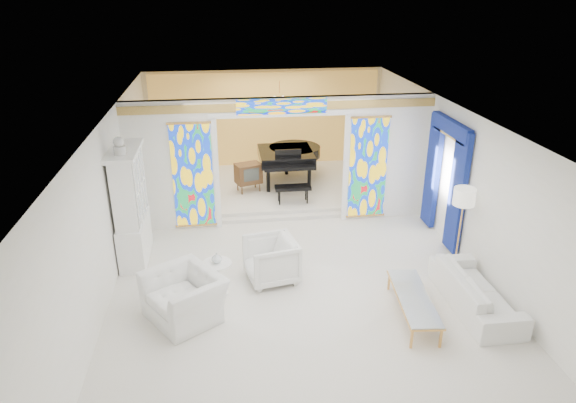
{
  "coord_description": "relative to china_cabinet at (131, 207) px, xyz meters",
  "views": [
    {
      "loc": [
        -1.35,
        -9.15,
        5.28
      ],
      "look_at": [
        -0.09,
        0.2,
        1.28
      ],
      "focal_mm": 32.0,
      "sensor_mm": 36.0,
      "label": 1
    }
  ],
  "objects": [
    {
      "name": "floor",
      "position": [
        3.22,
        -0.6,
        -1.17
      ],
      "size": [
        12.0,
        12.0,
        0.0
      ],
      "primitive_type": "plane",
      "color": "silver",
      "rests_on": "ground"
    },
    {
      "name": "ceiling",
      "position": [
        3.22,
        -0.6,
        1.83
      ],
      "size": [
        7.0,
        12.0,
        0.02
      ],
      "primitive_type": "cube",
      "color": "white",
      "rests_on": "wall_back"
    },
    {
      "name": "wall_back",
      "position": [
        3.22,
        5.4,
        0.33
      ],
      "size": [
        7.0,
        0.02,
        3.0
      ],
      "primitive_type": "cube",
      "color": "white",
      "rests_on": "floor"
    },
    {
      "name": "wall_left",
      "position": [
        -0.28,
        -0.6,
        0.33
      ],
      "size": [
        0.02,
        12.0,
        3.0
      ],
      "primitive_type": "cube",
      "color": "white",
      "rests_on": "floor"
    },
    {
      "name": "wall_right",
      "position": [
        6.72,
        -0.6,
        0.33
      ],
      "size": [
        0.02,
        12.0,
        3.0
      ],
      "primitive_type": "cube",
      "color": "white",
      "rests_on": "floor"
    },
    {
      "name": "partition_wall",
      "position": [
        3.22,
        1.4,
        0.48
      ],
      "size": [
        7.0,
        0.22,
        3.0
      ],
      "color": "white",
      "rests_on": "floor"
    },
    {
      "name": "stained_glass_left",
      "position": [
        1.19,
        1.29,
        0.13
      ],
      "size": [
        0.9,
        0.04,
        2.4
      ],
      "primitive_type": "cube",
      "color": "gold",
      "rests_on": "partition_wall"
    },
    {
      "name": "stained_glass_right",
      "position": [
        5.25,
        1.29,
        0.13
      ],
      "size": [
        0.9,
        0.04,
        2.4
      ],
      "primitive_type": "cube",
      "color": "gold",
      "rests_on": "partition_wall"
    },
    {
      "name": "stained_glass_transom",
      "position": [
        3.22,
        1.29,
        1.65
      ],
      "size": [
        2.0,
        0.04,
        0.34
      ],
      "primitive_type": "cube",
      "color": "gold",
      "rests_on": "partition_wall"
    },
    {
      "name": "alcove_platform",
      "position": [
        3.22,
        3.5,
        -1.08
      ],
      "size": [
        6.8,
        3.8,
        0.18
      ],
      "primitive_type": "cube",
      "color": "silver",
      "rests_on": "floor"
    },
    {
      "name": "gold_curtain_back",
      "position": [
        3.22,
        5.28,
        0.33
      ],
      "size": [
        6.7,
        0.1,
        2.9
      ],
      "primitive_type": "cube",
      "color": "#FFC258",
      "rests_on": "wall_back"
    },
    {
      "name": "chandelier",
      "position": [
        3.42,
        3.4,
        1.38
      ],
      "size": [
        0.48,
        0.48,
        0.3
      ],
      "primitive_type": "cylinder",
      "color": "gold",
      "rests_on": "ceiling"
    },
    {
      "name": "blue_drapes",
      "position": [
        6.62,
        0.1,
        0.41
      ],
      "size": [
        0.14,
        1.85,
        2.65
      ],
      "color": "navy",
      "rests_on": "wall_right"
    },
    {
      "name": "china_cabinet",
      "position": [
        0.0,
        0.0,
        0.0
      ],
      "size": [
        0.56,
        1.46,
        2.72
      ],
      "color": "white",
      "rests_on": "floor"
    },
    {
      "name": "armchair_left",
      "position": [
        1.11,
        -2.21,
        -0.77
      ],
      "size": [
        1.59,
        1.64,
        0.81
      ],
      "primitive_type": "imported",
      "rotation": [
        0.0,
        0.0,
        -0.98
      ],
      "color": "silver",
      "rests_on": "floor"
    },
    {
      "name": "armchair_right",
      "position": [
        2.69,
        -1.2,
        -0.74
      ],
      "size": [
        1.09,
        1.07,
        0.85
      ],
      "primitive_type": "imported",
      "rotation": [
        0.0,
        0.0,
        -1.38
      ],
      "color": "white",
      "rests_on": "floor"
    },
    {
      "name": "sofa",
      "position": [
        6.17,
        -2.58,
        -0.85
      ],
      "size": [
        0.87,
        2.2,
        0.64
      ],
      "primitive_type": "imported",
      "rotation": [
        0.0,
        0.0,
        1.56
      ],
      "color": "silver",
      "rests_on": "floor"
    },
    {
      "name": "side_table",
      "position": [
        1.67,
        -1.58,
        -0.74
      ],
      "size": [
        0.65,
        0.65,
        0.66
      ],
      "rotation": [
        0.0,
        0.0,
        0.25
      ],
      "color": "white",
      "rests_on": "floor"
    },
    {
      "name": "vase",
      "position": [
        1.67,
        -1.58,
        -0.41
      ],
      "size": [
        0.22,
        0.22,
        0.19
      ],
      "primitive_type": "imported",
      "rotation": [
        0.0,
        0.0,
        -0.23
      ],
      "color": "white",
      "rests_on": "side_table"
    },
    {
      "name": "coffee_table",
      "position": [
        4.97,
        -2.72,
        -0.8
      ],
      "size": [
        0.74,
        1.85,
        0.4
      ],
      "rotation": [
        0.0,
        0.0,
        -0.1
      ],
      "color": "silver",
      "rests_on": "floor"
    },
    {
      "name": "floor_lamp",
      "position": [
        6.42,
        -1.23,
        0.29
      ],
      "size": [
        0.55,
        0.55,
        1.71
      ],
      "rotation": [
        0.0,
        0.0,
        0.4
      ],
      "color": "gold",
      "rests_on": "floor"
    },
    {
      "name": "grand_piano",
      "position": [
        3.73,
        3.69,
        -0.24
      ],
      "size": [
        1.76,
        2.75,
        1.1
      ],
      "rotation": [
        0.0,
        0.0,
        -0.01
      ],
      "color": "black",
      "rests_on": "alcove_platform"
    },
    {
      "name": "tv_console",
      "position": [
        2.53,
        3.03,
        -0.5
      ],
      "size": [
        0.76,
        0.63,
        0.76
      ],
      "rotation": [
        0.0,
        0.0,
        0.32
      ],
      "color": "brown",
      "rests_on": "alcove_platform"
    }
  ]
}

